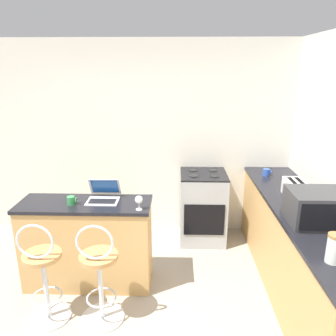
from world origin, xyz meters
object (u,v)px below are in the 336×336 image
(mug_blue, at_px, (266,172))
(laptop, at_px, (104,195))
(toaster, at_px, (295,189))
(wine_glass_tall, at_px, (139,200))
(stove_range, at_px, (203,207))
(storage_jar, at_px, (334,248))
(bar_stool_near, at_px, (43,275))
(mug_green, at_px, (71,201))
(microwave, at_px, (317,208))
(bar_stool_far, at_px, (99,276))

(mug_blue, bearing_deg, laptop, -156.00)
(toaster, distance_m, wine_glass_tall, 1.64)
(stove_range, xyz_separation_m, wine_glass_tall, (-0.70, -1.14, 0.56))
(storage_jar, bearing_deg, bar_stool_near, 168.98)
(storage_jar, distance_m, mug_green, 2.33)
(bar_stool_near, relative_size, wine_glass_tall, 7.12)
(bar_stool_near, relative_size, stove_range, 1.07)
(microwave, height_order, stove_range, microwave)
(bar_stool_far, relative_size, mug_blue, 9.98)
(toaster, bearing_deg, storage_jar, -96.84)
(microwave, bearing_deg, storage_jar, -101.16)
(bar_stool_far, xyz_separation_m, mug_blue, (1.80, 1.48, 0.51))
(laptop, bearing_deg, mug_green, -154.11)
(stove_range, relative_size, storage_jar, 4.40)
(storage_jar, distance_m, wine_glass_tall, 1.68)
(toaster, relative_size, mug_blue, 2.85)
(bar_stool_near, bearing_deg, storage_jar, -11.02)
(toaster, height_order, wine_glass_tall, toaster)
(storage_jar, xyz_separation_m, mug_green, (-2.13, 0.94, -0.06))
(laptop, distance_m, microwave, 2.02)
(toaster, distance_m, stove_range, 1.30)
(bar_stool_near, height_order, toaster, toaster)
(laptop, distance_m, stove_range, 1.51)
(storage_jar, distance_m, mug_blue, 1.92)
(bar_stool_near, distance_m, stove_range, 2.17)
(microwave, xyz_separation_m, wine_glass_tall, (-1.57, 0.24, -0.05))
(bar_stool_near, height_order, mug_blue, mug_blue)
(toaster, xyz_separation_m, stove_range, (-0.89, 0.76, -0.56))
(wine_glass_tall, bearing_deg, bar_stool_far, -128.68)
(toaster, distance_m, mug_green, 2.30)
(bar_stool_far, relative_size, storage_jar, 4.70)
(stove_range, distance_m, wine_glass_tall, 1.46)
(laptop, relative_size, mug_blue, 3.16)
(bar_stool_near, xyz_separation_m, microwave, (2.39, 0.16, 0.61))
(bar_stool_far, xyz_separation_m, microwave, (1.89, 0.16, 0.61))
(microwave, distance_m, wine_glass_tall, 1.59)
(bar_stool_near, height_order, mug_green, mug_green)
(bar_stool_near, distance_m, storage_jar, 2.38)
(mug_blue, bearing_deg, toaster, -80.93)
(laptop, relative_size, storage_jar, 1.49)
(microwave, xyz_separation_m, storage_jar, (-0.12, -0.60, -0.04))
(bar_stool_near, distance_m, laptop, 0.93)
(wine_glass_tall, bearing_deg, storage_jar, -30.16)
(bar_stool_near, bearing_deg, mug_blue, 32.63)
(wine_glass_tall, bearing_deg, bar_stool_near, -154.11)
(stove_range, xyz_separation_m, mug_blue, (0.78, -0.06, 0.51))
(microwave, relative_size, storage_jar, 2.22)
(mug_blue, bearing_deg, wine_glass_tall, -144.01)
(laptop, relative_size, wine_glass_tall, 2.25)
(stove_range, relative_size, wine_glass_tall, 6.66)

